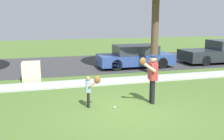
{
  "coord_description": "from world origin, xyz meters",
  "views": [
    {
      "loc": [
        -2.57,
        -7.64,
        3.0
      ],
      "look_at": [
        -0.1,
        1.6,
        1.0
      ],
      "focal_mm": 40.86,
      "sensor_mm": 36.0,
      "label": 1
    }
  ],
  "objects": [
    {
      "name": "parked_pickup_dark",
      "position": [
        8.73,
        6.72,
        0.67
      ],
      "size": [
        5.2,
        1.95,
        1.48
      ],
      "rotation": [
        0.0,
        0.0,
        3.14
      ],
      "color": "#23282D",
      "rests_on": "road_surface"
    },
    {
      "name": "road_surface",
      "position": [
        0.0,
        8.6,
        0.01
      ],
      "size": [
        36.0,
        6.8,
        0.02
      ],
      "primitive_type": "cube",
      "color": "#38383A",
      "rests_on": "ground"
    },
    {
      "name": "ground_plane",
      "position": [
        0.0,
        3.5,
        0.0
      ],
      "size": [
        48.0,
        48.0,
        0.0
      ],
      "primitive_type": "plane",
      "color": "#4C6B2D"
    },
    {
      "name": "parked_wagon_blue",
      "position": [
        2.7,
        6.65,
        0.66
      ],
      "size": [
        4.5,
        1.8,
        1.33
      ],
      "rotation": [
        0.0,
        0.0,
        3.14
      ],
      "color": "#2D478C",
      "rests_on": "road_surface"
    },
    {
      "name": "baseball",
      "position": [
        -0.4,
        0.14,
        0.04
      ],
      "size": [
        0.07,
        0.07,
        0.07
      ],
      "primitive_type": "sphere",
      "color": "white",
      "rests_on": "ground"
    },
    {
      "name": "person_child",
      "position": [
        -1.16,
        0.43,
        0.71
      ],
      "size": [
        0.47,
        0.45,
        1.11
      ],
      "rotation": [
        0.0,
        0.0,
        6.22
      ],
      "color": "black",
      "rests_on": "ground"
    },
    {
      "name": "utility_cabinet",
      "position": [
        -3.22,
        4.84,
        0.45
      ],
      "size": [
        0.85,
        0.74,
        0.91
      ],
      "primitive_type": "cube",
      "color": "beige",
      "rests_on": "ground"
    },
    {
      "name": "sidewalk_strip",
      "position": [
        0.0,
        3.6,
        0.03
      ],
      "size": [
        36.0,
        1.2,
        0.06
      ],
      "primitive_type": "cube",
      "color": "#B2B2AD",
      "rests_on": "ground"
    },
    {
      "name": "person_adult",
      "position": [
        0.98,
        0.31,
        1.07
      ],
      "size": [
        0.71,
        0.61,
        1.71
      ],
      "rotation": [
        0.0,
        0.0,
        3.07
      ],
      "color": "black",
      "rests_on": "ground"
    }
  ]
}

